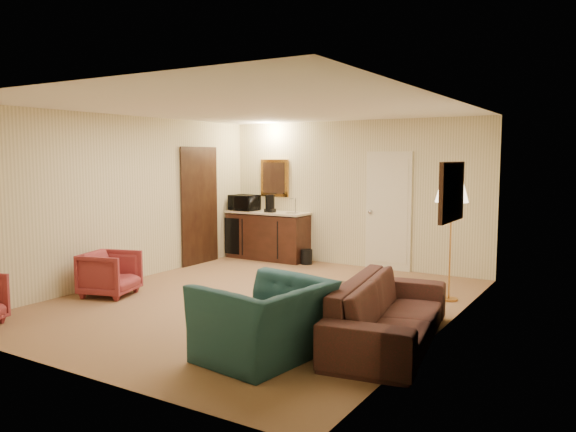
# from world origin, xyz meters

# --- Properties ---
(ground) EXTENTS (6.00, 6.00, 0.00)m
(ground) POSITION_xyz_m (0.00, 0.00, 0.00)
(ground) COLOR #956D4C
(ground) RESTS_ON ground
(room_walls) EXTENTS (5.02, 6.01, 2.61)m
(room_walls) POSITION_xyz_m (-0.10, 0.77, 1.72)
(room_walls) COLOR beige
(room_walls) RESTS_ON ground
(wetbar_cabinet) EXTENTS (1.64, 0.58, 0.92)m
(wetbar_cabinet) POSITION_xyz_m (-1.65, 2.72, 0.46)
(wetbar_cabinet) COLOR #3A1B12
(wetbar_cabinet) RESTS_ON ground
(sofa) EXTENTS (1.02, 2.36, 0.89)m
(sofa) POSITION_xyz_m (2.15, -0.70, 0.45)
(sofa) COLOR black
(sofa) RESTS_ON ground
(teal_armchair) EXTENTS (0.91, 1.26, 1.02)m
(teal_armchair) POSITION_xyz_m (1.30, -1.79, 0.51)
(teal_armchair) COLOR #1A3F43
(teal_armchair) RESTS_ON ground
(rose_chair_near) EXTENTS (0.80, 0.83, 0.69)m
(rose_chair_near) POSITION_xyz_m (-1.96, -0.84, 0.35)
(rose_chair_near) COLOR maroon
(rose_chair_near) RESTS_ON ground
(coffee_table) EXTENTS (0.72, 0.50, 0.40)m
(coffee_table) POSITION_xyz_m (1.34, -0.11, 0.20)
(coffee_table) COLOR #311E10
(coffee_table) RESTS_ON ground
(floor_lamp) EXTENTS (0.57, 0.57, 1.66)m
(floor_lamp) POSITION_xyz_m (2.20, 1.40, 0.83)
(floor_lamp) COLOR #B27B3B
(floor_lamp) RESTS_ON ground
(waste_bin) EXTENTS (0.28, 0.28, 0.27)m
(waste_bin) POSITION_xyz_m (-0.75, 2.65, 0.13)
(waste_bin) COLOR black
(waste_bin) RESTS_ON ground
(microwave) EXTENTS (0.57, 0.34, 0.37)m
(microwave) POSITION_xyz_m (-2.15, 2.65, 1.11)
(microwave) COLOR black
(microwave) RESTS_ON wetbar_cabinet
(coffee_maker) EXTENTS (0.19, 0.19, 0.33)m
(coffee_maker) POSITION_xyz_m (-1.53, 2.63, 1.09)
(coffee_maker) COLOR black
(coffee_maker) RESTS_ON wetbar_cabinet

